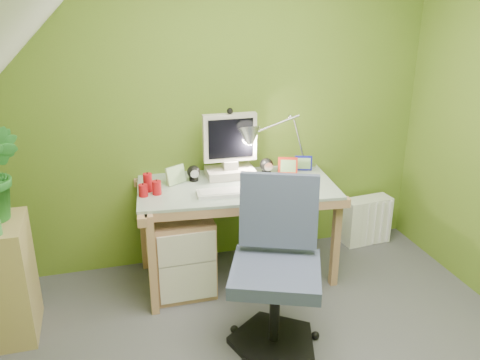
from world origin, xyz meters
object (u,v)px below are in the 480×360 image
object	(u,v)px
desk	(237,232)
side_ledge	(8,280)
desk_lamp	(290,130)
task_chair	(276,270)
monitor	(230,139)
radiator	(367,220)

from	to	relation	value
desk	side_ledge	xyz separation A→B (m)	(-1.49, -0.26, 0.01)
desk_lamp	task_chair	bearing A→B (deg)	-102.12
monitor	task_chair	bearing A→B (deg)	-87.93
desk_lamp	radiator	distance (m)	1.11
monitor	desk_lamp	world-z (taller)	desk_lamp
desk_lamp	task_chair	xyz separation A→B (m)	(-0.44, -0.99, -0.52)
task_chair	radiator	world-z (taller)	task_chair
task_chair	radiator	distance (m)	1.59
radiator	desk	bearing A→B (deg)	-174.30
radiator	desk_lamp	bearing A→B (deg)	178.58
monitor	radiator	bearing A→B (deg)	3.90
desk	task_chair	distance (m)	0.82
desk	side_ledge	world-z (taller)	side_ledge
desk	radiator	bearing A→B (deg)	16.81
side_ledge	radiator	world-z (taller)	side_ledge
desk	desk_lamp	bearing A→B (deg)	27.57
monitor	task_chair	xyz separation A→B (m)	(0.01, -0.99, -0.49)
desk	monitor	bearing A→B (deg)	95.77
monitor	radiator	xyz separation A→B (m)	(1.18, 0.05, -0.81)
task_chair	desk	bearing A→B (deg)	113.10
desk_lamp	side_ledge	bearing A→B (deg)	-155.30
desk_lamp	side_ledge	size ratio (longest dim) A/B	0.84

